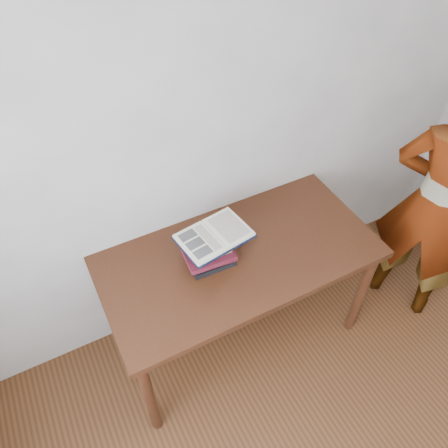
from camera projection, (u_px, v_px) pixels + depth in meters
desk at (239, 265)px, 2.42m from camera, size 1.50×0.75×0.81m
book_stack at (209, 253)px, 2.27m from camera, size 0.26×0.20×0.15m
open_book at (214, 236)px, 2.23m from camera, size 0.39×0.30×0.03m
reader at (437, 208)px, 2.54m from camera, size 0.64×0.74×1.70m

